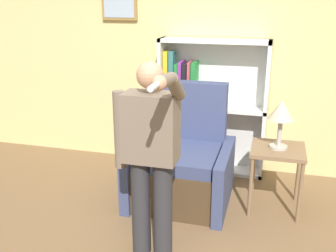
% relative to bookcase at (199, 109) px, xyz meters
% --- Properties ---
extents(wall_back, '(8.00, 0.11, 2.80)m').
position_rel_bookcase_xyz_m(wall_back, '(-0.01, 0.16, 0.67)').
color(wall_back, '#DBCC84').
rests_on(wall_back, ground_plane).
extents(bookcase, '(1.23, 0.28, 1.55)m').
position_rel_bookcase_xyz_m(bookcase, '(0.00, 0.00, 0.00)').
color(bookcase, white).
rests_on(bookcase, ground_plane).
extents(armchair, '(0.98, 0.92, 1.16)m').
position_rel_bookcase_xyz_m(armchair, '(-0.01, -0.78, -0.38)').
color(armchair, '#4C3823').
rests_on(armchair, ground_plane).
extents(person_standing, '(0.55, 0.78, 1.56)m').
position_rel_bookcase_xyz_m(person_standing, '(-0.03, -1.77, 0.14)').
color(person_standing, '#2D2D33').
rests_on(person_standing, ground_plane).
extents(side_table, '(0.50, 0.50, 0.63)m').
position_rel_bookcase_xyz_m(side_table, '(0.91, -0.76, -0.21)').
color(side_table, '#846647').
rests_on(side_table, ground_plane).
extents(table_lamp, '(0.24, 0.24, 0.46)m').
position_rel_bookcase_xyz_m(table_lamp, '(0.91, -0.76, 0.24)').
color(table_lamp, '#B7B2A8').
rests_on(table_lamp, side_table).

